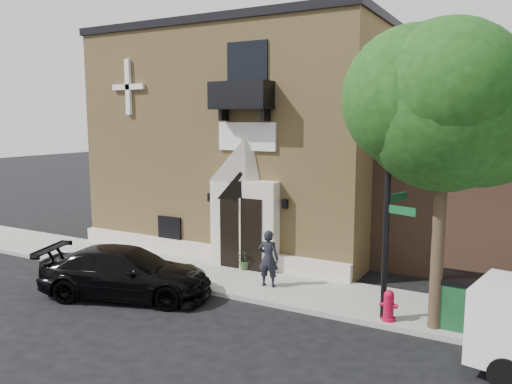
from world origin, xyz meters
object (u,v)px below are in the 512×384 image
dumpster (474,302)px  pedestrian_near (268,258)px  black_sedan (126,273)px  fire_hydrant (389,305)px  street_sign (388,211)px

dumpster → pedestrian_near: 6.15m
black_sedan → dumpster: 10.04m
fire_hydrant → pedestrian_near: 4.24m
street_sign → pedestrian_near: street_sign is taller
black_sedan → pedestrian_near: 4.49m
black_sedan → fire_hydrant: bearing=-96.3°
street_sign → fire_hydrant: size_ratio=7.01×
fire_hydrant → pedestrian_near: size_ratio=0.45×
dumpster → pedestrian_near: size_ratio=1.09×
street_sign → fire_hydrant: 2.55m
street_sign → pedestrian_near: (-3.97, 0.88, -2.04)m
street_sign → pedestrian_near: size_ratio=3.18×
street_sign → dumpster: size_ratio=2.92×
black_sedan → street_sign: (7.61, 1.75, 2.34)m
street_sign → fire_hydrant: bearing=-0.4°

